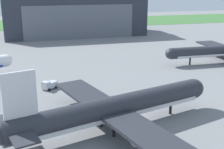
# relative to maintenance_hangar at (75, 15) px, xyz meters

# --- Properties ---
(ground_plane) EXTENTS (440.00, 440.00, 0.00)m
(ground_plane) POSITION_rel_maintenance_hangar_xyz_m (-4.68, -108.67, -10.35)
(ground_plane) COLOR slate
(grass_field_strip) EXTENTS (440.00, 56.00, 0.08)m
(grass_field_strip) POSITION_rel_maintenance_hangar_xyz_m (-4.68, 50.64, -10.31)
(grass_field_strip) COLOR #3E6E38
(grass_field_strip) RESTS_ON ground_plane
(maintenance_hangar) EXTENTS (70.58, 30.63, 21.62)m
(maintenance_hangar) POSITION_rel_maintenance_hangar_xyz_m (0.00, 0.00, 0.00)
(maintenance_hangar) COLOR #2D333D
(maintenance_hangar) RESTS_ON ground_plane
(airliner_near_right) EXTENTS (42.30, 38.74, 13.75)m
(airliner_near_right) POSITION_rel_maintenance_hangar_xyz_m (-10.69, -112.47, -6.08)
(airliner_near_right) COLOR #282B33
(airliner_near_right) RESTS_ON ground_plane
(pushback_tractor) EXTENTS (4.36, 4.05, 2.30)m
(pushback_tractor) POSITION_rel_maintenance_hangar_xyz_m (-20.63, -86.29, -9.18)
(pushback_tractor) COLOR #B7BCC6
(pushback_tractor) RESTS_ON ground_plane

